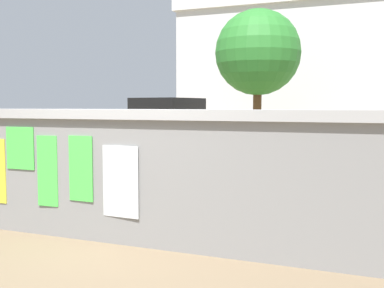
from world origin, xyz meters
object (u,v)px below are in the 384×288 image
Objects in this scene: bicycle_far at (235,201)px; motorcycle at (323,181)px; auto_rickshaw_truck at (206,140)px; tree_roadside at (258,53)px; person_walking at (76,152)px; bicycle_near at (43,179)px.

motorcycle is at bearing 59.16° from bicycle_far.
auto_rickshaw_truck is 6.25m from tree_roadside.
auto_rickshaw_truck reaches higher than motorcycle.
motorcycle is 3.93m from person_walking.
auto_rickshaw_truck is at bearing -87.10° from tree_roadside.
bicycle_near is at bearing 171.22° from bicycle_far.
motorcycle is 1.11× the size of bicycle_near.
auto_rickshaw_truck is 3.46m from motorcycle.
auto_rickshaw_truck is at bearing 144.34° from motorcycle.
motorcycle is 8.82m from tree_roadside.
tree_roadside is (-2.09, 9.35, 3.06)m from bicycle_far.
tree_roadside is at bearing 79.13° from bicycle_near.
person_walking is 10.01m from tree_roadside.
bicycle_near is 3.82m from bicycle_far.
bicycle_far is 1.05× the size of person_walking.
bicycle_near is 9.44m from tree_roadside.
bicycle_near is 0.99× the size of bicycle_far.
bicycle_far is 0.35× the size of tree_roadside.
tree_roadside reaches higher than bicycle_far.
motorcycle is 0.39× the size of tree_roadside.
bicycle_far is at bearing -63.63° from auto_rickshaw_truck.
person_walking reaches higher than bicycle_far.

